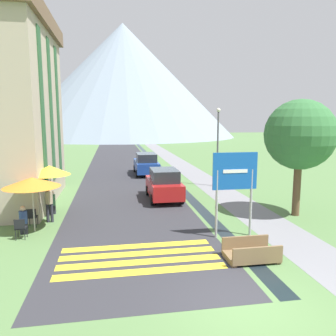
{
  "coord_description": "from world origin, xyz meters",
  "views": [
    {
      "loc": [
        -3.31,
        -7.3,
        4.72
      ],
      "look_at": [
        -0.38,
        10.0,
        2.07
      ],
      "focal_mm": 35.0,
      "sensor_mm": 36.0,
      "label": 1
    }
  ],
  "objects": [
    {
      "name": "mountain_distant",
      "position": [
        -0.08,
        82.05,
        14.54
      ],
      "size": [
        58.04,
        58.04,
        29.08
      ],
      "color": "gray",
      "rests_on": "ground_plane"
    },
    {
      "name": "road_sign",
      "position": [
        1.41,
        4.77,
        2.31
      ],
      "size": [
        1.82,
        0.11,
        3.42
      ],
      "color": "#9E9EA3",
      "rests_on": "ground_plane"
    },
    {
      "name": "streetlamp",
      "position": [
        3.89,
        14.52,
        3.21
      ],
      "size": [
        0.28,
        0.28,
        5.44
      ],
      "color": "#515156",
      "rests_on": "ground_plane"
    },
    {
      "name": "footbridge",
      "position": [
        1.2,
        2.55,
        0.23
      ],
      "size": [
        1.7,
        1.1,
        0.65
      ],
      "color": "brown",
      "rests_on": "ground_plane"
    },
    {
      "name": "footpath",
      "position": [
        3.6,
        30.0,
        0.0
      ],
      "size": [
        2.2,
        60.0,
        0.01
      ],
      "color": "slate",
      "rests_on": "ground_plane"
    },
    {
      "name": "person_standing_terrace",
      "position": [
        -6.24,
        7.95,
        0.97
      ],
      "size": [
        0.32,
        0.32,
        1.67
      ],
      "color": "#282833",
      "rests_on": "ground_plane"
    },
    {
      "name": "cafe_chair_near_right",
      "position": [
        -6.87,
        7.31,
        0.51
      ],
      "size": [
        0.4,
        0.4,
        0.85
      ],
      "rotation": [
        0.0,
        0.0,
        0.28
      ],
      "color": "black",
      "rests_on": "ground_plane"
    },
    {
      "name": "cafe_umbrella_middle_yellow",
      "position": [
        -6.33,
        8.97,
        2.26
      ],
      "size": [
        1.96,
        1.96,
        2.49
      ],
      "color": "#B7B2A8",
      "rests_on": "ground_plane"
    },
    {
      "name": "drainage_channel",
      "position": [
        1.2,
        30.0,
        0.0
      ],
      "size": [
        0.6,
        60.0,
        0.0
      ],
      "color": "black",
      "rests_on": "ground_plane"
    },
    {
      "name": "person_seated_near",
      "position": [
        -7.01,
        6.48,
        0.66
      ],
      "size": [
        0.32,
        0.32,
        1.19
      ],
      "color": "#282833",
      "rests_on": "ground_plane"
    },
    {
      "name": "parked_car_near",
      "position": [
        -0.4,
        11.3,
        0.91
      ],
      "size": [
        1.85,
        3.95,
        1.82
      ],
      "color": "#A31919",
      "rests_on": "ground_plane"
    },
    {
      "name": "crosswalk_marking",
      "position": [
        -2.5,
        3.33,
        0.01
      ],
      "size": [
        5.44,
        2.54,
        0.01
      ],
      "color": "yellow",
      "rests_on": "ground_plane"
    },
    {
      "name": "road",
      "position": [
        -2.5,
        30.0,
        0.0
      ],
      "size": [
        6.4,
        60.0,
        0.01
      ],
      "color": "#2D2D33",
      "rests_on": "ground_plane"
    },
    {
      "name": "cafe_chair_far_right",
      "position": [
        -6.84,
        10.03,
        0.51
      ],
      "size": [
        0.4,
        0.4,
        0.85
      ],
      "rotation": [
        0.0,
        0.0,
        0.21
      ],
      "color": "black",
      "rests_on": "ground_plane"
    },
    {
      "name": "cafe_chair_nearest",
      "position": [
        -6.97,
        5.84,
        0.51
      ],
      "size": [
        0.4,
        0.4,
        0.85
      ],
      "rotation": [
        0.0,
        0.0,
        0.09
      ],
      "color": "black",
      "rests_on": "ground_plane"
    },
    {
      "name": "tree_by_path",
      "position": [
        5.51,
        7.08,
        3.95
      ],
      "size": [
        3.36,
        3.36,
        5.65
      ],
      "color": "brown",
      "rests_on": "ground_plane"
    },
    {
      "name": "ground_plane",
      "position": [
        0.0,
        20.0,
        0.0
      ],
      "size": [
        160.0,
        160.0,
        0.0
      ],
      "primitive_type": "plane",
      "color": "#517542"
    },
    {
      "name": "cafe_umbrella_front_orange",
      "position": [
        -6.66,
        6.77,
        2.11
      ],
      "size": [
        2.31,
        2.31,
        2.32
      ],
      "color": "#B7B2A8",
      "rests_on": "ground_plane"
    },
    {
      "name": "parked_car_far",
      "position": [
        -0.54,
        20.26,
        0.91
      ],
      "size": [
        1.95,
        4.43,
        1.82
      ],
      "color": "navy",
      "rests_on": "ground_plane"
    },
    {
      "name": "person_seated_far",
      "position": [
        -6.35,
        9.26,
        0.67
      ],
      "size": [
        0.32,
        0.32,
        1.21
      ],
      "color": "#282833",
      "rests_on": "ground_plane"
    }
  ]
}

